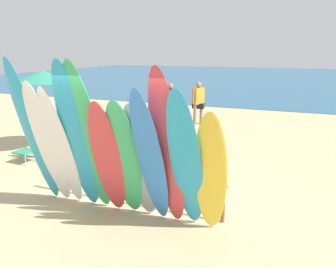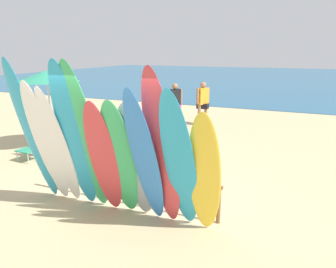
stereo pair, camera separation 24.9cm
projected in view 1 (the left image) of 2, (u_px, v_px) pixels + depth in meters
ground at (244, 101)px, 18.81m from camera, size 60.00×60.00×0.00m
ocean_water at (269, 78)px, 34.37m from camera, size 60.00×40.00×0.02m
surfboard_rack at (131, 177)px, 6.06m from camera, size 3.64×0.07×0.69m
surfboard_teal_0 at (33, 134)px, 5.86m from camera, size 0.58×0.90×2.79m
surfboard_white_1 at (48, 146)px, 5.81m from camera, size 0.52×0.85×2.42m
surfboard_white_2 at (61, 149)px, 5.76m from camera, size 0.50×0.84×2.33m
surfboard_teal_3 at (77, 140)px, 5.55m from camera, size 0.61×0.90×2.77m
surfboard_green_4 at (89, 141)px, 5.49m from camera, size 0.62×0.89×2.77m
surfboard_red_5 at (108, 160)px, 5.46m from camera, size 0.60×0.82×2.14m
surfboard_green_6 at (125, 161)px, 5.40m from camera, size 0.62×0.80×2.17m
surfboard_grey_7 at (140, 163)px, 5.36m from camera, size 0.59×0.68×2.12m
surfboard_blue_8 at (150, 160)px, 5.07m from camera, size 0.54×0.97×2.40m
surfboard_red_9 at (168, 152)px, 5.00m from camera, size 0.60×0.85×2.69m
surfboard_teal_10 at (186, 164)px, 4.89m from camera, size 0.56×1.00×2.42m
surfboard_yellow_11 at (211, 175)px, 4.89m from camera, size 0.57×0.71×2.09m
beachgoer_by_water at (171, 102)px, 12.40m from camera, size 0.44×0.51×1.66m
beachgoer_strolling at (198, 100)px, 12.60m from camera, size 0.44×0.56×1.69m
beach_chair_red at (96, 133)px, 9.76m from camera, size 0.52×0.69×0.82m
beach_chair_blue at (30, 145)px, 8.59m from camera, size 0.55×0.72×0.82m
beach_chair_striped at (77, 145)px, 8.60m from camera, size 0.74×0.83×0.82m
beach_umbrella at (43, 76)px, 9.14m from camera, size 1.81×1.81×2.31m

